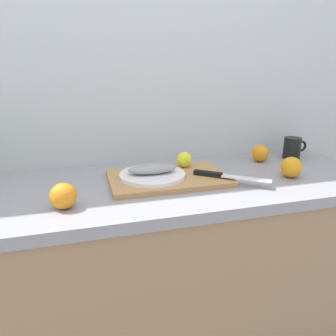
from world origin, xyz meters
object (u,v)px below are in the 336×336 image
at_px(white_plate, 152,175).
at_px(fish_fillet, 152,169).
at_px(chef_knife, 221,175).
at_px(orange_0, 291,167).
at_px(cutting_board, 168,178).
at_px(coffee_mug_0, 292,148).
at_px(lemon_0, 184,160).

bearing_deg(white_plate, fish_fillet, 14.04).
height_order(chef_knife, orange_0, orange_0).
xyz_separation_m(cutting_board, white_plate, (-0.06, -0.00, 0.02)).
bearing_deg(coffee_mug_0, chef_knife, -154.29).
relative_size(fish_fillet, lemon_0, 2.95).
bearing_deg(orange_0, lemon_0, 154.28).
distance_m(white_plate, orange_0, 0.55).
height_order(white_plate, chef_knife, chef_knife).
bearing_deg(chef_knife, cutting_board, -164.96).
bearing_deg(chef_knife, orange_0, 35.24).
bearing_deg(lemon_0, chef_knife, -61.72).
xyz_separation_m(cutting_board, fish_fillet, (-0.06, -0.00, 0.04)).
bearing_deg(coffee_mug_0, cutting_board, -167.28).
bearing_deg(chef_knife, white_plate, -159.47).
bearing_deg(cutting_board, coffee_mug_0, 12.72).
relative_size(white_plate, fish_fillet, 1.33).
height_order(fish_fillet, chef_knife, fish_fillet).
xyz_separation_m(fish_fillet, chef_knife, (0.25, -0.08, -0.02)).
distance_m(cutting_board, lemon_0, 0.14).
height_order(cutting_board, orange_0, orange_0).
xyz_separation_m(white_plate, lemon_0, (0.16, 0.09, 0.02)).
height_order(fish_fillet, lemon_0, lemon_0).
bearing_deg(orange_0, coffee_mug_0, 52.88).
bearing_deg(lemon_0, cutting_board, -137.34).
bearing_deg(lemon_0, orange_0, -25.72).
relative_size(fish_fillet, chef_knife, 0.77).
relative_size(lemon_0, orange_0, 0.77).
height_order(cutting_board, coffee_mug_0, coffee_mug_0).
xyz_separation_m(chef_knife, lemon_0, (-0.09, 0.17, 0.02)).
xyz_separation_m(chef_knife, orange_0, (0.29, -0.02, 0.01)).
bearing_deg(orange_0, fish_fillet, 169.99).
xyz_separation_m(lemon_0, coffee_mug_0, (0.57, 0.06, -0.00)).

